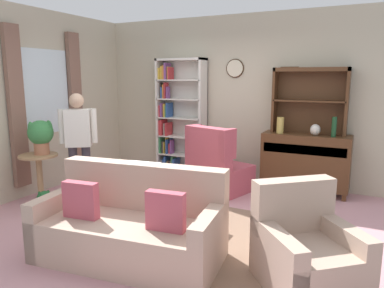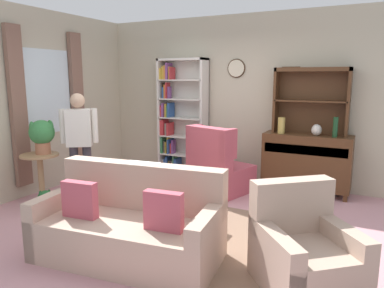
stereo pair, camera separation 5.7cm
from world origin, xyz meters
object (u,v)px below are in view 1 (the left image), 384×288
at_px(sideboard_hutch, 310,92).
at_px(potted_plant_small, 45,200).
at_px(couch_floral, 131,227).
at_px(vase_round, 315,130).
at_px(sideboard, 305,160).
at_px(armchair_floral, 306,254).
at_px(wingback_chair, 217,169).
at_px(person_reading, 79,140).
at_px(book_stack, 162,191).
at_px(vase_tall, 280,125).
at_px(potted_plant_large, 41,134).
at_px(bookshelf, 178,120).
at_px(bottle_wine, 334,127).
at_px(plant_stand, 40,174).
at_px(coffee_table, 173,198).

distance_m(sideboard_hutch, potted_plant_small, 4.12).
bearing_deg(couch_floral, vase_round, 65.06).
distance_m(sideboard, armchair_floral, 2.70).
bearing_deg(couch_floral, wingback_chair, 90.65).
height_order(armchair_floral, person_reading, person_reading).
bearing_deg(book_stack, sideboard_hutch, 59.57).
bearing_deg(vase_tall, potted_plant_small, -137.56).
height_order(sideboard, potted_plant_large, potted_plant_large).
distance_m(armchair_floral, book_stack, 1.85).
relative_size(bookshelf, bottle_wine, 7.15).
relative_size(plant_stand, potted_plant_small, 2.44).
bearing_deg(person_reading, vase_round, 31.88).
bearing_deg(coffee_table, vase_tall, 68.05).
height_order(sideboard, sideboard_hutch, sideboard_hutch).
height_order(bottle_wine, coffee_table, bottle_wine).
distance_m(vase_round, plant_stand, 4.05).
bearing_deg(bookshelf, vase_round, -3.58).
distance_m(sideboard_hutch, bottle_wine, 0.66).
bearing_deg(bookshelf, couch_floral, -69.88).
height_order(sideboard_hutch, vase_tall, sideboard_hutch).
height_order(sideboard_hutch, couch_floral, sideboard_hutch).
relative_size(bottle_wine, armchair_floral, 0.27).
bearing_deg(book_stack, potted_plant_large, -179.35).
distance_m(potted_plant_large, person_reading, 0.52).
height_order(bookshelf, wingback_chair, bookshelf).
bearing_deg(wingback_chair, vase_tall, 33.31).
height_order(plant_stand, potted_plant_small, plant_stand).
bearing_deg(wingback_chair, sideboard_hutch, 31.05).
bearing_deg(bookshelf, sideboard_hutch, 0.61).
distance_m(couch_floral, armchair_floral, 1.66).
bearing_deg(bookshelf, plant_stand, -113.30).
xyz_separation_m(vase_round, potted_plant_large, (-3.37, -2.08, -0.01)).
bearing_deg(coffee_table, vase_round, 56.56).
distance_m(vase_tall, bottle_wine, 0.78).
bearing_deg(couch_floral, coffee_table, 89.93).
distance_m(vase_round, potted_plant_small, 3.96).
distance_m(couch_floral, book_stack, 0.81).
relative_size(bookshelf, sideboard_hutch, 1.91).
height_order(potted_plant_large, potted_plant_small, potted_plant_large).
height_order(vase_tall, potted_plant_large, potted_plant_large).
relative_size(vase_round, plant_stand, 0.24).
bearing_deg(book_stack, bottle_wine, 50.08).
xyz_separation_m(potted_plant_large, coffee_table, (2.05, 0.08, -0.64)).
height_order(vase_round, potted_plant_small, vase_round).
relative_size(vase_round, bottle_wine, 0.58).
relative_size(armchair_floral, wingback_chair, 1.03).
xyz_separation_m(vase_tall, person_reading, (-2.41, -1.81, -0.14)).
height_order(person_reading, book_stack, person_reading).
xyz_separation_m(couch_floral, armchair_floral, (1.64, 0.25, -0.02)).
distance_m(sideboard, sideboard_hutch, 1.06).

